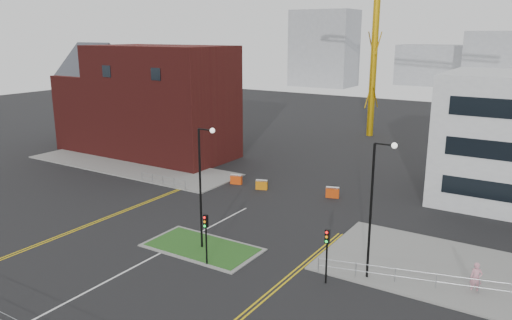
{
  "coord_description": "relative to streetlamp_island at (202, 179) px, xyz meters",
  "views": [
    {
      "loc": [
        23.64,
        -18.81,
        15.49
      ],
      "look_at": [
        1.74,
        15.93,
        5.0
      ],
      "focal_mm": 35.0,
      "sensor_mm": 36.0,
      "label": 1
    }
  ],
  "objects": [
    {
      "name": "ground",
      "position": [
        -2.22,
        -8.0,
        -5.41
      ],
      "size": [
        200.0,
        200.0,
        0.0
      ],
      "primitive_type": "plane",
      "color": "black",
      "rests_on": "ground"
    },
    {
      "name": "pavement_left",
      "position": [
        -22.22,
        14.0,
        -5.35
      ],
      "size": [
        28.0,
        8.0,
        0.12
      ],
      "primitive_type": "cube",
      "color": "slate",
      "rests_on": "ground"
    },
    {
      "name": "pavement_right",
      "position": [
        19.78,
        6.0,
        -5.35
      ],
      "size": [
        24.0,
        10.0,
        0.12
      ],
      "primitive_type": "cube",
      "color": "slate",
      "rests_on": "ground"
    },
    {
      "name": "island_kerb",
      "position": [
        -0.22,
        0.0,
        -5.37
      ],
      "size": [
        8.6,
        4.6,
        0.08
      ],
      "primitive_type": "cube",
      "color": "slate",
      "rests_on": "ground"
    },
    {
      "name": "grass_island",
      "position": [
        -0.22,
        0.0,
        -5.35
      ],
      "size": [
        8.0,
        4.0,
        0.12
      ],
      "primitive_type": "cube",
      "color": "#1C4A18",
      "rests_on": "ground"
    },
    {
      "name": "brick_building",
      "position": [
        -25.19,
        20.0,
        1.44
      ],
      "size": [
        24.2,
        10.07,
        14.24
      ],
      "color": "#4E1513",
      "rests_on": "ground"
    },
    {
      "name": "streetlamp_island",
      "position": [
        0.0,
        0.0,
        0.0
      ],
      "size": [
        1.46,
        0.36,
        9.18
      ],
      "color": "black",
      "rests_on": "ground"
    },
    {
      "name": "streetlamp_right_near",
      "position": [
        12.0,
        2.0,
        0.0
      ],
      "size": [
        1.46,
        0.36,
        9.18
      ],
      "color": "black",
      "rests_on": "ground"
    },
    {
      "name": "traffic_light_island",
      "position": [
        1.78,
        -2.02,
        -2.85
      ],
      "size": [
        0.28,
        0.33,
        3.65
      ],
      "color": "black",
      "rests_on": "ground"
    },
    {
      "name": "traffic_light_right",
      "position": [
        9.78,
        -0.02,
        -2.85
      ],
      "size": [
        0.28,
        0.33,
        3.65
      ],
      "color": "black",
      "rests_on": "ground"
    },
    {
      "name": "railing_front",
      "position": [
        -2.22,
        -14.0,
        -4.63
      ],
      "size": [
        24.05,
        0.05,
        1.1
      ],
      "color": "gray",
      "rests_on": "ground"
    },
    {
      "name": "railing_left",
      "position": [
        -13.22,
        10.0,
        -4.67
      ],
      "size": [
        6.05,
        0.05,
        1.1
      ],
      "color": "gray",
      "rests_on": "ground"
    },
    {
      "name": "railing_right",
      "position": [
        18.28,
        3.5,
        -4.63
      ],
      "size": [
        19.05,
        5.05,
        1.1
      ],
      "color": "gray",
      "rests_on": "ground"
    },
    {
      "name": "centre_line",
      "position": [
        -2.22,
        -6.0,
        -5.41
      ],
      "size": [
        0.15,
        30.0,
        0.01
      ],
      "primitive_type": "cube",
      "color": "silver",
      "rests_on": "ground"
    },
    {
      "name": "yellow_left_a",
      "position": [
        -11.22,
        2.0,
        -5.41
      ],
      "size": [
        0.12,
        24.0,
        0.01
      ],
      "primitive_type": "cube",
      "color": "gold",
      "rests_on": "ground"
    },
    {
      "name": "yellow_left_b",
      "position": [
        -10.92,
        2.0,
        -5.41
      ],
      "size": [
        0.12,
        24.0,
        0.01
      ],
      "primitive_type": "cube",
      "color": "gold",
      "rests_on": "ground"
    },
    {
      "name": "yellow_right_a",
      "position": [
        7.28,
        -2.0,
        -5.41
      ],
      "size": [
        0.12,
        20.0,
        0.01
      ],
      "primitive_type": "cube",
      "color": "gold",
      "rests_on": "ground"
    },
    {
      "name": "yellow_right_b",
      "position": [
        7.58,
        -2.0,
        -5.41
      ],
      "size": [
        0.12,
        20.0,
        0.01
      ],
      "primitive_type": "cube",
      "color": "gold",
      "rests_on": "ground"
    },
    {
      "name": "skyline_a",
      "position": [
        -42.22,
        112.0,
        5.59
      ],
      "size": [
        18.0,
        12.0,
        22.0
      ],
      "primitive_type": "cube",
      "color": "gray",
      "rests_on": "ground"
    },
    {
      "name": "skyline_d",
      "position": [
        -10.22,
        132.0,
        0.59
      ],
      "size": [
        30.0,
        12.0,
        12.0
      ],
      "primitive_type": "cube",
      "color": "gray",
      "rests_on": "ground"
    },
    {
      "name": "pedestrian",
      "position": [
        18.03,
        3.78,
        -4.44
      ],
      "size": [
        0.8,
        0.62,
        1.95
      ],
      "primitive_type": "imported",
      "rotation": [
        0.0,
        0.0,
        0.23
      ],
      "color": "pink",
      "rests_on": "ground"
    },
    {
      "name": "barrier_left",
      "position": [
        -7.21,
        14.69,
        -4.85
      ],
      "size": [
        1.29,
        0.67,
        1.03
      ],
      "color": "#D33F0B",
      "rests_on": "ground"
    },
    {
      "name": "barrier_mid",
      "position": [
        -3.97,
        14.53,
        -4.87
      ],
      "size": [
        1.25,
        0.77,
        1.0
      ],
      "color": "orange",
      "rests_on": "ground"
    },
    {
      "name": "barrier_right",
      "position": [
        3.2,
        15.97,
        -4.84
      ],
      "size": [
        1.33,
        0.78,
        1.06
      ],
      "color": "#C63E0B",
      "rests_on": "ground"
    }
  ]
}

